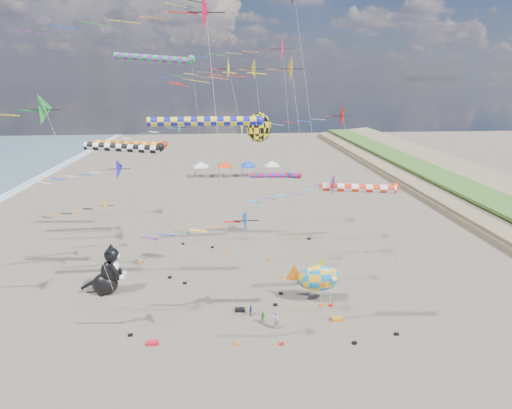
{
  "coord_description": "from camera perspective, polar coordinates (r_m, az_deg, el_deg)",
  "views": [
    {
      "loc": [
        -0.94,
        -23.1,
        19.94
      ],
      "look_at": [
        1.83,
        12.0,
        8.82
      ],
      "focal_mm": 28.0,
      "sensor_mm": 36.0,
      "label": 1
    }
  ],
  "objects": [
    {
      "name": "parked_car",
      "position": [
        84.62,
        5.41,
        4.2
      ],
      "size": [
        3.5,
        2.28,
        1.11
      ],
      "primitive_type": "imported",
      "rotation": [
        0.0,
        0.0,
        1.25
      ],
      "color": "#26262D",
      "rests_on": "ground"
    },
    {
      "name": "kite_bag_3",
      "position": [
        41.67,
        6.83,
        -10.96
      ],
      "size": [
        0.9,
        0.44,
        0.3
      ],
      "primitive_type": "cube",
      "color": "blue",
      "rests_on": "ground"
    },
    {
      "name": "delta_kite_12",
      "position": [
        37.34,
        -1.13,
        18.36
      ],
      "size": [
        9.35,
        2.01,
        21.84
      ],
      "color": "yellow",
      "rests_on": "ground"
    },
    {
      "name": "fish_inflatable",
      "position": [
        37.79,
        8.87,
        -10.34
      ],
      "size": [
        5.36,
        2.8,
        4.43
      ],
      "color": "#137DBE",
      "rests_on": "ground"
    },
    {
      "name": "delta_kite_10",
      "position": [
        45.04,
        -10.85,
        10.31
      ],
      "size": [
        9.7,
        1.76,
        15.79
      ],
      "color": "#0887B9",
      "rests_on": "ground"
    },
    {
      "name": "delta_kite_0",
      "position": [
        31.88,
        2.89,
        18.29
      ],
      "size": [
        11.96,
        2.14,
        21.8
      ],
      "color": "gold",
      "rests_on": "ground"
    },
    {
      "name": "kite_bag_1",
      "position": [
        34.09,
        -14.57,
        -18.6
      ],
      "size": [
        0.9,
        0.44,
        0.3
      ],
      "primitive_type": "cube",
      "color": "red",
      "rests_on": "ground"
    },
    {
      "name": "delta_kite_4",
      "position": [
        26.89,
        -11.4,
        24.61
      ],
      "size": [
        12.24,
        2.46,
        24.93
      ],
      "color": "red",
      "rests_on": "ground"
    },
    {
      "name": "delta_kite_1",
      "position": [
        48.18,
        2.94,
        21.24
      ],
      "size": [
        14.44,
        3.15,
        24.88
      ],
      "color": "red",
      "rests_on": "ground"
    },
    {
      "name": "delta_kite_3",
      "position": [
        30.84,
        -27.86,
        11.53
      ],
      "size": [
        10.24,
        2.27,
        19.19
      ],
      "color": "green",
      "rests_on": "ground"
    },
    {
      "name": "delta_kite_11",
      "position": [
        45.96,
        -20.6,
        -0.4
      ],
      "size": [
        8.7,
        1.85,
        7.96
      ],
      "color": "#F6AB1A",
      "rests_on": "ground"
    },
    {
      "name": "delta_kite_2",
      "position": [
        40.1,
        -18.06,
        4.83
      ],
      "size": [
        9.62,
        2.16,
        13.09
      ],
      "color": "#211ADF",
      "rests_on": "ground"
    },
    {
      "name": "child_green",
      "position": [
        35.31,
        1.02,
        -15.87
      ],
      "size": [
        0.55,
        0.46,
        1.01
      ],
      "primitive_type": "imported",
      "rotation": [
        0.0,
        0.0,
        0.16
      ],
      "color": "#277E24",
      "rests_on": "ground"
    },
    {
      "name": "windsock_4",
      "position": [
        38.25,
        -17.94,
        7.62
      ],
      "size": [
        8.38,
        0.78,
        14.38
      ],
      "color": "black",
      "rests_on": "ground"
    },
    {
      "name": "person_adult",
      "position": [
        34.48,
        2.97,
        -16.19
      ],
      "size": [
        0.7,
        0.61,
        1.63
      ],
      "primitive_type": "imported",
      "rotation": [
        0.0,
        0.0,
        0.45
      ],
      "color": "gray",
      "rests_on": "ground"
    },
    {
      "name": "delta_kite_5",
      "position": [
        27.87,
        10.26,
        1.83
      ],
      "size": [
        7.87,
        1.93,
        13.82
      ],
      "color": "#7D1691",
      "rests_on": "ground"
    },
    {
      "name": "delta_kite_8",
      "position": [
        45.24,
        13.31,
        11.92
      ],
      "size": [
        11.89,
        2.79,
        17.5
      ],
      "color": "#C51200",
      "rests_on": "ground"
    },
    {
      "name": "delta_kite_7",
      "position": [
        41.52,
        -4.34,
        18.56
      ],
      "size": [
        11.72,
        2.47,
        22.22
      ],
      "color": "#FFE707",
      "rests_on": "ground"
    },
    {
      "name": "ground",
      "position": [
        30.53,
        -1.8,
        -23.26
      ],
      "size": [
        260.0,
        260.0,
        0.0
      ],
      "primitive_type": "plane",
      "color": "brown",
      "rests_on": "ground"
    },
    {
      "name": "delta_kite_9",
      "position": [
        27.93,
        -2.94,
        -2.2
      ],
      "size": [
        9.14,
        1.91,
        11.83
      ],
      "color": "blue",
      "rests_on": "ground"
    },
    {
      "name": "kite_bag_2",
      "position": [
        37.02,
        -2.33,
        -14.8
      ],
      "size": [
        0.9,
        0.44,
        0.3
      ],
      "primitive_type": "cube",
      "color": "black",
      "rests_on": "ground"
    },
    {
      "name": "windsock_1",
      "position": [
        29.49,
        14.98,
        2.11
      ],
      "size": [
        7.07,
        0.65,
        12.84
      ],
      "color": "red",
      "rests_on": "ground"
    },
    {
      "name": "windsock_0",
      "position": [
        48.73,
        -17.16,
        8.13
      ],
      "size": [
        9.65,
        0.86,
        13.11
      ],
      "color": "#F24C14",
      "rests_on": "ground"
    },
    {
      "name": "windsock_2",
      "position": [
        46.19,
        -13.91,
        19.45
      ],
      "size": [
        9.7,
        0.81,
        22.38
      ],
      "color": "green",
      "rests_on": "ground"
    },
    {
      "name": "child_blue",
      "position": [
        36.25,
        -0.77,
        -14.89
      ],
      "size": [
        0.49,
        0.64,
        1.01
      ],
      "primitive_type": "imported",
      "rotation": [
        0.0,
        0.0,
        1.1
      ],
      "color": "#1D3D94",
      "rests_on": "ground"
    },
    {
      "name": "kite_bag_0",
      "position": [
        36.45,
        11.48,
        -15.75
      ],
      "size": [
        0.9,
        0.44,
        0.3
      ],
      "primitive_type": "cube",
      "color": "orange",
      "rests_on": "ground"
    },
    {
      "name": "windsock_3",
      "position": [
        32.12,
        -6.68,
        11.61
      ],
      "size": [
        10.39,
        0.76,
        17.14
      ],
      "color": "#1218B9",
      "rests_on": "ground"
    },
    {
      "name": "tent_row",
      "position": [
        84.81,
        -2.8,
        6.09
      ],
      "size": [
        19.2,
        4.2,
        3.8
      ],
      "color": "white",
      "rests_on": "ground"
    },
    {
      "name": "cat_inflatable",
      "position": [
        41.34,
        -20.6,
        -8.64
      ],
      "size": [
        3.72,
        1.9,
        4.98
      ],
      "primitive_type": null,
      "rotation": [
        0.0,
        0.0,
        0.02
      ],
      "color": "black",
      "rests_on": "ground"
    },
    {
      "name": "angelfish_kite",
      "position": [
        36.29,
        0.09,
        10.72
      ],
      "size": [
        3.74,
        3.02,
        17.08
      ],
      "color": "yellow",
      "rests_on": "ground"
    },
    {
      "name": "windsock_5",
      "position": [
        49.12,
        3.18,
        4.13
      ],
      "size": [
        7.74,
        0.65,
        8.97
      ],
      "color": "red",
      "rests_on": "ground"
    }
  ]
}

